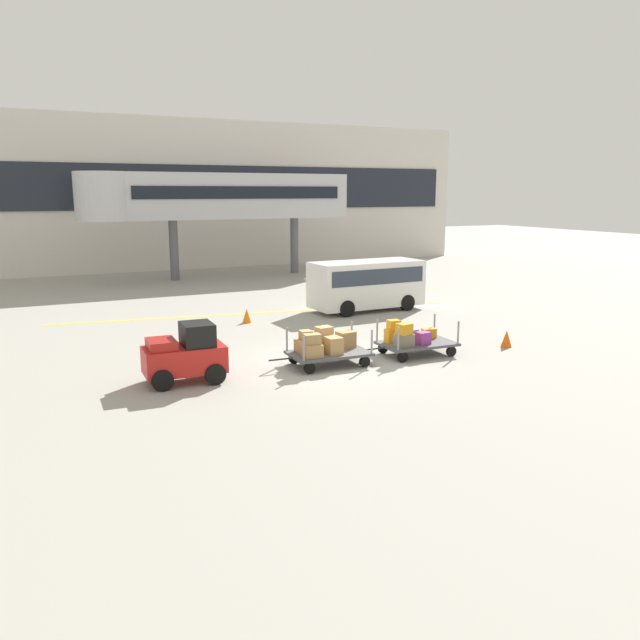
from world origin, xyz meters
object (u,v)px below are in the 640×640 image
at_px(shuttle_van, 367,282).
at_px(safety_cone_near, 247,316).
at_px(baggage_cart_middle, 412,339).
at_px(baggage_cart_lead, 325,347).
at_px(baggage_tug, 185,355).
at_px(safety_cone_far, 507,339).

xyz_separation_m(shuttle_van, safety_cone_near, (-5.48, -0.27, -0.96)).
bearing_deg(baggage_cart_middle, safety_cone_near, 112.24).
distance_m(baggage_cart_lead, shuttle_van, 9.04).
relative_size(baggage_tug, shuttle_van, 0.44).
relative_size(baggage_tug, safety_cone_far, 3.90).
xyz_separation_m(baggage_cart_middle, safety_cone_far, (3.39, -0.45, -0.24)).
distance_m(baggage_cart_middle, safety_cone_near, 7.57).
distance_m(baggage_tug, baggage_cart_lead, 4.05).
height_order(safety_cone_near, safety_cone_far, same).
bearing_deg(baggage_cart_lead, safety_cone_far, -5.54).
bearing_deg(baggage_cart_lead, safety_cone_near, 89.51).
xyz_separation_m(baggage_cart_lead, safety_cone_far, (6.32, -0.61, -0.29)).
relative_size(baggage_cart_lead, safety_cone_near, 5.50).
height_order(shuttle_van, safety_cone_near, shuttle_van).
bearing_deg(safety_cone_far, shuttle_van, 95.72).
xyz_separation_m(baggage_cart_middle, shuttle_van, (2.62, 7.27, 0.72)).
height_order(baggage_cart_middle, safety_cone_far, baggage_cart_middle).
height_order(baggage_tug, safety_cone_near, baggage_tug).
height_order(baggage_tug, baggage_cart_lead, baggage_tug).
distance_m(shuttle_van, safety_cone_far, 7.82).
relative_size(baggage_cart_middle, safety_cone_near, 5.50).
bearing_deg(shuttle_van, baggage_cart_middle, -109.81).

